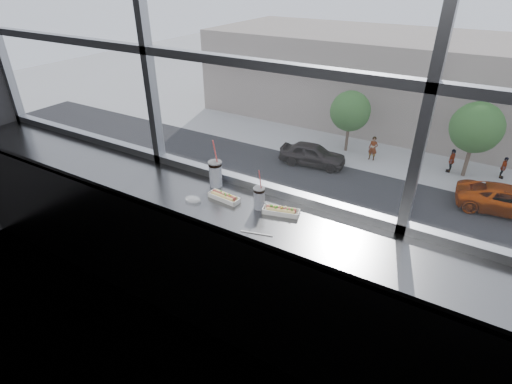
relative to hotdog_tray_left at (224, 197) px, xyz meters
The scene contains 25 objects.
wall_back_lower 0.65m from the hotdog_tray_left, 57.32° to the left, with size 6.00×6.00×0.00m, color black.
window_glass 1.22m from the hotdog_tray_left, 59.24° to the left, with size 6.00×6.00×0.00m, color silver.
window_mullions 1.22m from the hotdog_tray_left, 57.32° to the left, with size 6.00×0.08×2.40m, color gray, non-canonical shape.
counter 0.17m from the hotdog_tray_left, ahead, with size 6.00×0.55×0.06m, color slate.
counter_fascia 0.66m from the hotdog_tray_left, 58.73° to the right, with size 6.00×0.04×1.04m, color slate.
hotdog_tray_left is the anchor object (origin of this frame).
hotdog_tray_right 0.43m from the hotdog_tray_left, ahead, with size 0.26×0.14×0.06m.
soda_cup_left 0.23m from the hotdog_tray_left, 140.77° to the left, with size 0.10×0.10×0.38m.
soda_cup_right 0.28m from the hotdog_tray_left, ahead, with size 0.08×0.08×0.30m.
loose_straw 0.47m from the hotdog_tray_left, 30.16° to the right, with size 0.01×0.01×0.21m, color white.
wrapper 0.22m from the hotdog_tray_left, 144.58° to the right, with size 0.11×0.08×0.03m, color silver.
plaza_ground 45.41m from the hotdog_tray_left, 89.78° to the left, with size 120.00×120.00×0.00m, color #A0A0A0.
street_asphalt 23.59m from the hotdog_tray_left, 89.53° to the left, with size 80.00×10.00×0.06m, color black.
far_sidewalk 30.74m from the hotdog_tray_left, 89.66° to the left, with size 80.00×6.00×0.04m, color #A0A0A0.
far_building 39.11m from the hotdog_tray_left, 89.75° to the left, with size 50.00×14.00×8.00m, color gray.
car_near_c 19.62m from the hotdog_tray_left, 88.72° to the left, with size 6.54×2.72×2.18m, color maroon.
car_near_b 20.49m from the hotdog_tray_left, 109.62° to the left, with size 6.15×2.56×2.05m, color black.
car_far_a 28.14m from the hotdog_tray_left, 110.71° to the left, with size 6.87×2.86×2.29m, color black.
car_far_b 26.92m from the hotdog_tray_left, 80.82° to the left, with size 6.49×2.70×2.16m, color #A32E00.
car_near_a 25.19m from the hotdog_tray_left, 134.24° to the left, with size 6.74×2.81×2.25m, color silver.
pedestrian_c 31.50m from the hotdog_tray_left, 83.13° to the left, with size 0.88×0.66×1.97m, color #66605B.
pedestrian_a 30.14m from the hotdog_tray_left, 101.24° to the left, with size 1.02×0.77×2.31m, color #66605B.
pedestrian_b 30.46m from the hotdog_tray_left, 89.71° to the left, with size 0.97×0.73×2.19m, color #66605B.
tree_left 30.60m from the hotdog_tray_left, 105.57° to the left, with size 3.22×3.22×5.03m.
tree_center 29.49m from the hotdog_tray_left, 87.71° to the left, with size 3.55×3.55×5.55m.
Camera 1 is at (1.27, -0.72, 2.54)m, focal length 28.00 mm.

